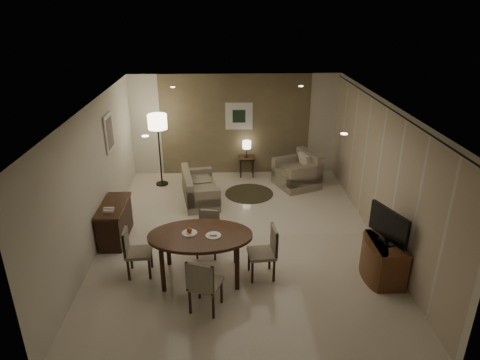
{
  "coord_description": "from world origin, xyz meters",
  "views": [
    {
      "loc": [
        -0.3,
        -7.57,
        4.44
      ],
      "look_at": [
        0.0,
        0.2,
        1.15
      ],
      "focal_mm": 32.0,
      "sensor_mm": 36.0,
      "label": 1
    }
  ],
  "objects_px": {
    "console_desk": "(115,222)",
    "floor_lamp": "(160,151)",
    "tv_cabinet": "(385,260)",
    "chair_near": "(205,283)",
    "dining_table": "(201,256)",
    "chair_right": "(261,253)",
    "chair_far": "(207,235)",
    "armchair": "(297,170)",
    "sofa": "(200,187)",
    "side_table": "(247,166)",
    "chair_left": "(139,252)"
  },
  "relations": [
    {
      "from": "console_desk",
      "to": "floor_lamp",
      "type": "xyz_separation_m",
      "value": [
        0.56,
        2.71,
        0.55
      ]
    },
    {
      "from": "console_desk",
      "to": "tv_cabinet",
      "type": "bearing_deg",
      "value": -17.05
    },
    {
      "from": "chair_near",
      "to": "tv_cabinet",
      "type": "bearing_deg",
      "value": -148.25
    },
    {
      "from": "dining_table",
      "to": "chair_right",
      "type": "xyz_separation_m",
      "value": [
        1.03,
        -0.03,
        0.05
      ]
    },
    {
      "from": "tv_cabinet",
      "to": "chair_far",
      "type": "distance_m",
      "value": 3.15
    },
    {
      "from": "armchair",
      "to": "floor_lamp",
      "type": "height_order",
      "value": "floor_lamp"
    },
    {
      "from": "sofa",
      "to": "armchair",
      "type": "distance_m",
      "value": 2.54
    },
    {
      "from": "chair_far",
      "to": "side_table",
      "type": "bearing_deg",
      "value": 86.65
    },
    {
      "from": "chair_left",
      "to": "chair_far",
      "type": "bearing_deg",
      "value": -67.47
    },
    {
      "from": "sofa",
      "to": "floor_lamp",
      "type": "relative_size",
      "value": 0.81
    },
    {
      "from": "chair_near",
      "to": "sofa",
      "type": "distance_m",
      "value": 3.91
    },
    {
      "from": "sofa",
      "to": "side_table",
      "type": "bearing_deg",
      "value": -47.45
    },
    {
      "from": "tv_cabinet",
      "to": "chair_left",
      "type": "xyz_separation_m",
      "value": [
        -4.19,
        0.27,
        0.09
      ]
    },
    {
      "from": "chair_left",
      "to": "chair_near",
      "type": "bearing_deg",
      "value": -132.65
    },
    {
      "from": "tv_cabinet",
      "to": "chair_right",
      "type": "bearing_deg",
      "value": 176.5
    },
    {
      "from": "chair_far",
      "to": "armchair",
      "type": "xyz_separation_m",
      "value": [
        2.17,
        3.13,
        0.02
      ]
    },
    {
      "from": "chair_near",
      "to": "chair_right",
      "type": "xyz_separation_m",
      "value": [
        0.92,
        0.81,
        -0.01
      ]
    },
    {
      "from": "console_desk",
      "to": "tv_cabinet",
      "type": "distance_m",
      "value": 5.11
    },
    {
      "from": "console_desk",
      "to": "dining_table",
      "type": "xyz_separation_m",
      "value": [
        1.76,
        -1.34,
        0.04
      ]
    },
    {
      "from": "chair_near",
      "to": "floor_lamp",
      "type": "distance_m",
      "value": 5.08
    },
    {
      "from": "tv_cabinet",
      "to": "sofa",
      "type": "relative_size",
      "value": 0.6
    },
    {
      "from": "chair_near",
      "to": "chair_far",
      "type": "relative_size",
      "value": 1.12
    },
    {
      "from": "chair_left",
      "to": "console_desk",
      "type": "bearing_deg",
      "value": 25.71
    },
    {
      "from": "sofa",
      "to": "armchair",
      "type": "relative_size",
      "value": 1.52
    },
    {
      "from": "chair_right",
      "to": "armchair",
      "type": "bearing_deg",
      "value": 156.77
    },
    {
      "from": "tv_cabinet",
      "to": "chair_right",
      "type": "xyz_separation_m",
      "value": [
        -2.09,
        0.13,
        0.11
      ]
    },
    {
      "from": "dining_table",
      "to": "sofa",
      "type": "xyz_separation_m",
      "value": [
        -0.16,
        3.06,
        -0.06
      ]
    },
    {
      "from": "dining_table",
      "to": "side_table",
      "type": "height_order",
      "value": "dining_table"
    },
    {
      "from": "chair_left",
      "to": "side_table",
      "type": "distance_m",
      "value": 4.94
    },
    {
      "from": "console_desk",
      "to": "sofa",
      "type": "xyz_separation_m",
      "value": [
        1.6,
        1.72,
        -0.02
      ]
    },
    {
      "from": "console_desk",
      "to": "armchair",
      "type": "relative_size",
      "value": 1.22
    },
    {
      "from": "console_desk",
      "to": "dining_table",
      "type": "height_order",
      "value": "dining_table"
    },
    {
      "from": "tv_cabinet",
      "to": "chair_left",
      "type": "relative_size",
      "value": 1.02
    },
    {
      "from": "side_table",
      "to": "chair_left",
      "type": "bearing_deg",
      "value": -115.05
    },
    {
      "from": "side_table",
      "to": "floor_lamp",
      "type": "height_order",
      "value": "floor_lamp"
    },
    {
      "from": "tv_cabinet",
      "to": "sofa",
      "type": "height_order",
      "value": "sofa"
    },
    {
      "from": "chair_left",
      "to": "floor_lamp",
      "type": "bearing_deg",
      "value": -1.76
    },
    {
      "from": "floor_lamp",
      "to": "chair_left",
      "type": "bearing_deg",
      "value": -87.97
    },
    {
      "from": "chair_near",
      "to": "chair_far",
      "type": "distance_m",
      "value": 1.52
    },
    {
      "from": "chair_near",
      "to": "floor_lamp",
      "type": "height_order",
      "value": "floor_lamp"
    },
    {
      "from": "tv_cabinet",
      "to": "side_table",
      "type": "bearing_deg",
      "value": 113.89
    },
    {
      "from": "armchair",
      "to": "dining_table",
      "type": "bearing_deg",
      "value": -52.83
    },
    {
      "from": "chair_right",
      "to": "dining_table",
      "type": "bearing_deg",
      "value": -97.03
    },
    {
      "from": "chair_right",
      "to": "side_table",
      "type": "bearing_deg",
      "value": 174.62
    },
    {
      "from": "console_desk",
      "to": "chair_far",
      "type": "relative_size",
      "value": 1.43
    },
    {
      "from": "dining_table",
      "to": "floor_lamp",
      "type": "relative_size",
      "value": 0.95
    },
    {
      "from": "chair_left",
      "to": "sofa",
      "type": "distance_m",
      "value": 3.09
    },
    {
      "from": "dining_table",
      "to": "sofa",
      "type": "distance_m",
      "value": 3.07
    },
    {
      "from": "tv_cabinet",
      "to": "floor_lamp",
      "type": "xyz_separation_m",
      "value": [
        -4.33,
        4.21,
        0.58
      ]
    },
    {
      "from": "console_desk",
      "to": "chair_far",
      "type": "height_order",
      "value": "chair_far"
    }
  ]
}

